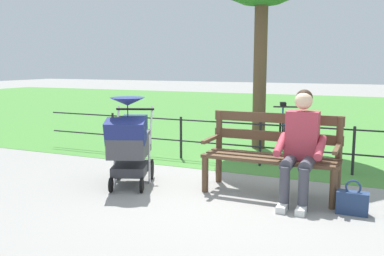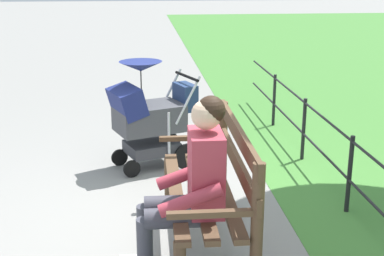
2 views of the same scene
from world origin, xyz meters
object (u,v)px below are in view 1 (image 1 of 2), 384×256
park_bench (272,150)px  bicycle (284,134)px  stroller (130,141)px  handbag (352,202)px  person_on_bench (300,143)px

park_bench → bicycle: (0.29, -2.21, -0.16)m
park_bench → stroller: bearing=14.9°
handbag → park_bench: bearing=-23.5°
park_bench → person_on_bench: (-0.36, 0.22, 0.15)m
park_bench → handbag: bearing=156.5°
handbag → person_on_bench: bearing=-18.0°
park_bench → handbag: size_ratio=4.34×
park_bench → person_on_bench: bearing=148.5°
stroller → handbag: (-2.68, -0.05, -0.47)m
stroller → handbag: 2.72m
park_bench → handbag: park_bench is taller
person_on_bench → handbag: person_on_bench is taller
handbag → bicycle: size_ratio=0.23×
person_on_bench → stroller: 2.11m
person_on_bench → handbag: size_ratio=3.45×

